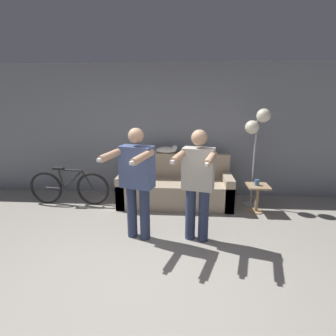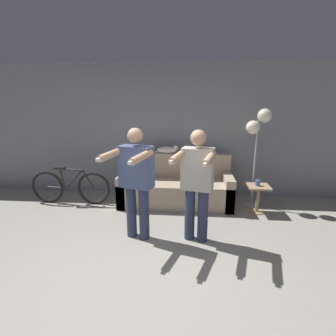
# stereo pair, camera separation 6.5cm
# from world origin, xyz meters

# --- Properties ---
(ground_plane) EXTENTS (16.00, 16.00, 0.00)m
(ground_plane) POSITION_xyz_m (0.00, 0.00, 0.00)
(ground_plane) COLOR gray
(wall_back) EXTENTS (10.00, 0.05, 2.60)m
(wall_back) POSITION_xyz_m (0.00, 2.86, 1.30)
(wall_back) COLOR gray
(wall_back) RESTS_ON ground_plane
(couch) EXTENTS (2.06, 0.82, 0.90)m
(couch) POSITION_xyz_m (0.29, 2.30, 0.29)
(couch) COLOR tan
(couch) RESTS_ON ground_plane
(person_left) EXTENTS (0.64, 0.77, 1.56)m
(person_left) POSITION_xyz_m (-0.18, 0.96, 0.90)
(person_left) COLOR #2D3856
(person_left) RESTS_ON ground_plane
(person_right) EXTENTS (0.59, 0.75, 1.54)m
(person_right) POSITION_xyz_m (0.64, 0.96, 0.88)
(person_right) COLOR #2D3856
(person_right) RESTS_ON ground_plane
(cat) EXTENTS (0.53, 0.14, 0.16)m
(cat) POSITION_xyz_m (0.10, 2.59, 0.97)
(cat) COLOR silver
(cat) RESTS_ON couch
(floor_lamp) EXTENTS (0.42, 0.25, 1.76)m
(floor_lamp) POSITION_xyz_m (1.70, 2.29, 1.44)
(floor_lamp) COLOR #B2B2B7
(floor_lamp) RESTS_ON ground_plane
(side_table) EXTENTS (0.36, 0.36, 0.49)m
(side_table) POSITION_xyz_m (1.72, 2.00, 0.34)
(side_table) COLOR #A38460
(side_table) RESTS_ON ground_plane
(cup) EXTENTS (0.08, 0.08, 0.10)m
(cup) POSITION_xyz_m (1.70, 2.00, 0.54)
(cup) COLOR #3D6693
(cup) RESTS_ON side_table
(bicycle) EXTENTS (1.52, 0.07, 0.71)m
(bicycle) POSITION_xyz_m (-1.68, 2.12, 0.33)
(bicycle) COLOR black
(bicycle) RESTS_ON ground_plane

